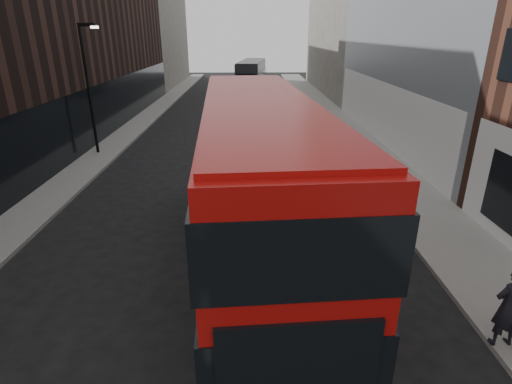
{
  "coord_description": "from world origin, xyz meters",
  "views": [
    {
      "loc": [
        0.59,
        -4.73,
        6.67
      ],
      "look_at": [
        0.76,
        5.67,
        2.5
      ],
      "focal_mm": 28.0,
      "sensor_mm": 36.0,
      "label": 1
    }
  ],
  "objects_px": {
    "car_a": "(268,134)",
    "car_c": "(259,115)",
    "red_bus": "(258,179)",
    "grey_bus": "(252,75)",
    "street_lamp": "(89,81)",
    "pedestrian": "(509,307)",
    "car_b": "(277,142)"
  },
  "relations": [
    {
      "from": "car_b",
      "to": "grey_bus",
      "type": "bearing_deg",
      "value": 99.37
    },
    {
      "from": "grey_bus",
      "to": "car_a",
      "type": "height_order",
      "value": "grey_bus"
    },
    {
      "from": "grey_bus",
      "to": "car_b",
      "type": "bearing_deg",
      "value": -80.7
    },
    {
      "from": "car_c",
      "to": "pedestrian",
      "type": "height_order",
      "value": "pedestrian"
    },
    {
      "from": "red_bus",
      "to": "car_a",
      "type": "xyz_separation_m",
      "value": [
        0.92,
        14.08,
        -2.09
      ]
    },
    {
      "from": "car_a",
      "to": "car_b",
      "type": "xyz_separation_m",
      "value": [
        0.45,
        -2.0,
        0.01
      ]
    },
    {
      "from": "grey_bus",
      "to": "car_b",
      "type": "xyz_separation_m",
      "value": [
        1.31,
        -27.04,
        -1.18
      ]
    },
    {
      "from": "car_a",
      "to": "car_b",
      "type": "height_order",
      "value": "car_b"
    },
    {
      "from": "street_lamp",
      "to": "pedestrian",
      "type": "distance_m",
      "value": 21.56
    },
    {
      "from": "car_b",
      "to": "car_c",
      "type": "bearing_deg",
      "value": 102.53
    },
    {
      "from": "grey_bus",
      "to": "car_a",
      "type": "bearing_deg",
      "value": -81.51
    },
    {
      "from": "car_b",
      "to": "pedestrian",
      "type": "height_order",
      "value": "pedestrian"
    },
    {
      "from": "street_lamp",
      "to": "car_a",
      "type": "height_order",
      "value": "street_lamp"
    },
    {
      "from": "red_bus",
      "to": "car_c",
      "type": "xyz_separation_m",
      "value": [
        0.52,
        20.25,
        -2.1
      ]
    },
    {
      "from": "pedestrian",
      "to": "car_c",
      "type": "bearing_deg",
      "value": -82.87
    },
    {
      "from": "pedestrian",
      "to": "car_a",
      "type": "bearing_deg",
      "value": -80.25
    },
    {
      "from": "red_bus",
      "to": "car_c",
      "type": "distance_m",
      "value": 20.36
    },
    {
      "from": "grey_bus",
      "to": "street_lamp",
      "type": "bearing_deg",
      "value": -102.1
    },
    {
      "from": "red_bus",
      "to": "car_b",
      "type": "height_order",
      "value": "red_bus"
    },
    {
      "from": "car_c",
      "to": "pedestrian",
      "type": "xyz_separation_m",
      "value": [
        4.84,
        -23.9,
        0.42
      ]
    },
    {
      "from": "red_bus",
      "to": "car_a",
      "type": "height_order",
      "value": "red_bus"
    },
    {
      "from": "street_lamp",
      "to": "car_b",
      "type": "relative_size",
      "value": 1.56
    },
    {
      "from": "street_lamp",
      "to": "red_bus",
      "type": "height_order",
      "value": "street_lamp"
    },
    {
      "from": "grey_bus",
      "to": "pedestrian",
      "type": "distance_m",
      "value": 43.1
    },
    {
      "from": "grey_bus",
      "to": "car_c",
      "type": "distance_m",
      "value": 18.92
    },
    {
      "from": "red_bus",
      "to": "grey_bus",
      "type": "bearing_deg",
      "value": 85.88
    },
    {
      "from": "car_b",
      "to": "street_lamp",
      "type": "bearing_deg",
      "value": -173.41
    },
    {
      "from": "car_a",
      "to": "car_b",
      "type": "distance_m",
      "value": 2.05
    },
    {
      "from": "car_a",
      "to": "car_c",
      "type": "bearing_deg",
      "value": 89.52
    },
    {
      "from": "street_lamp",
      "to": "car_c",
      "type": "relative_size",
      "value": 1.43
    },
    {
      "from": "red_bus",
      "to": "car_b",
      "type": "bearing_deg",
      "value": 79.5
    },
    {
      "from": "street_lamp",
      "to": "car_a",
      "type": "bearing_deg",
      "value": 11.34
    }
  ]
}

